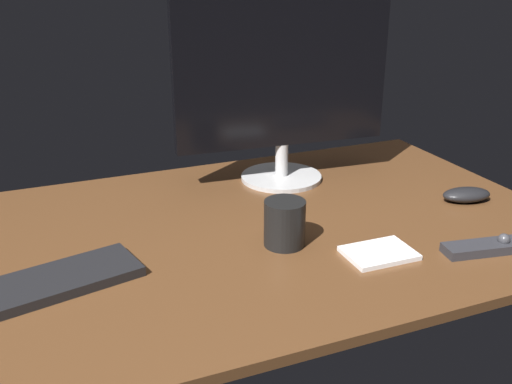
# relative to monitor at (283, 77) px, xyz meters

# --- Properties ---
(desk) EXTENTS (1.40, 0.84, 0.02)m
(desk) POSITION_rel_monitor_xyz_m (-0.21, -0.24, -0.27)
(desk) COLOR brown
(desk) RESTS_ON ground
(monitor) EXTENTS (0.54, 0.21, 0.48)m
(monitor) POSITION_rel_monitor_xyz_m (0.00, 0.00, 0.00)
(monitor) COLOR silver
(monitor) RESTS_ON desk
(keyboard) EXTENTS (0.37, 0.19, 0.02)m
(keyboard) POSITION_rel_monitor_xyz_m (-0.62, -0.34, -0.25)
(keyboard) COLOR black
(keyboard) RESTS_ON desk
(computer_mouse) EXTENTS (0.13, 0.09, 0.03)m
(computer_mouse) POSITION_rel_monitor_xyz_m (0.34, -0.30, -0.25)
(computer_mouse) COLOR black
(computer_mouse) RESTS_ON desk
(media_remote) EXTENTS (0.19, 0.08, 0.03)m
(media_remote) POSITION_rel_monitor_xyz_m (0.21, -0.52, -0.25)
(media_remote) COLOR #2D2D33
(media_remote) RESTS_ON desk
(coffee_mug) EXTENTS (0.08, 0.08, 0.09)m
(coffee_mug) POSITION_rel_monitor_xyz_m (-0.15, -0.34, -0.22)
(coffee_mug) COLOR black
(coffee_mug) RESTS_ON desk
(notepad) EXTENTS (0.13, 0.10, 0.01)m
(notepad) POSITION_rel_monitor_xyz_m (-0.00, -0.45, -0.26)
(notepad) COLOR white
(notepad) RESTS_ON desk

